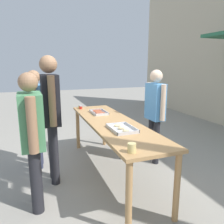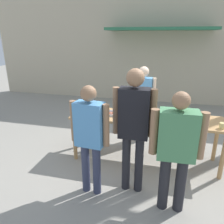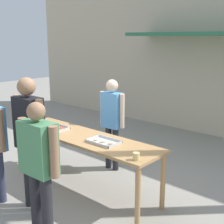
% 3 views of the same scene
% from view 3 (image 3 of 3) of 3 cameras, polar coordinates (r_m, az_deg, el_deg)
% --- Properties ---
extents(ground_plane, '(24.00, 24.00, 0.00)m').
position_cam_3_polar(ground_plane, '(5.12, -5.06, -13.57)').
color(ground_plane, gray).
extents(building_facade_back, '(12.00, 1.11, 4.50)m').
position_cam_3_polar(building_facade_back, '(7.83, 16.71, 12.43)').
color(building_facade_back, beige).
rests_on(building_facade_back, ground).
extents(serving_table, '(2.66, 0.70, 0.86)m').
position_cam_3_polar(serving_table, '(4.82, -5.24, -5.48)').
color(serving_table, tan).
rests_on(serving_table, ground).
extents(food_tray_sausages, '(0.41, 0.25, 0.04)m').
position_cam_3_polar(food_tray_sausages, '(5.22, -10.13, -2.87)').
color(food_tray_sausages, silver).
rests_on(food_tray_sausages, serving_table).
extents(food_tray_buns, '(0.46, 0.30, 0.05)m').
position_cam_3_polar(food_tray_buns, '(4.47, -1.55, -5.48)').
color(food_tray_buns, silver).
rests_on(food_tray_buns, serving_table).
extents(condiment_jar_mustard, '(0.06, 0.06, 0.06)m').
position_cam_3_polar(condiment_jar_mustard, '(5.56, -15.62, -2.00)').
color(condiment_jar_mustard, gold).
rests_on(condiment_jar_mustard, serving_table).
extents(condiment_jar_ketchup, '(0.06, 0.06, 0.06)m').
position_cam_3_polar(condiment_jar_ketchup, '(5.48, -15.16, -2.17)').
color(condiment_jar_ketchup, '#B22319').
rests_on(condiment_jar_ketchup, serving_table).
extents(beer_cup, '(0.09, 0.09, 0.10)m').
position_cam_3_polar(beer_cup, '(3.87, 4.46, -8.09)').
color(beer_cup, '#DBC67A').
rests_on(beer_cup, serving_table).
extents(person_server_behind_table, '(0.52, 0.21, 1.63)m').
position_cam_3_polar(person_server_behind_table, '(5.45, 0.00, -0.77)').
color(person_server_behind_table, '#232328').
rests_on(person_server_behind_table, ground).
extents(person_customer_with_cup, '(0.66, 0.27, 1.63)m').
position_cam_3_polar(person_customer_with_cup, '(3.73, -13.24, -8.34)').
color(person_customer_with_cup, '#232328').
rests_on(person_customer_with_cup, ground).
extents(person_customer_waiting_in_line, '(0.59, 0.24, 1.83)m').
position_cam_3_polar(person_customer_waiting_in_line, '(4.27, -14.89, -3.57)').
color(person_customer_waiting_in_line, '#232328').
rests_on(person_customer_waiting_in_line, ground).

